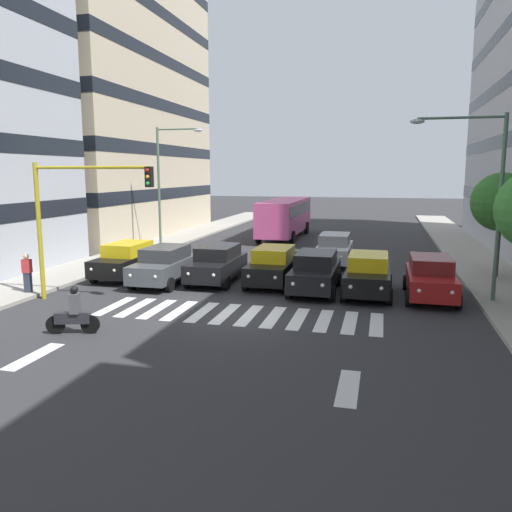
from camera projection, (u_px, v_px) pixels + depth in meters
The scene contains 20 objects.
ground_plane at pixel (237, 314), 18.56m from camera, with size 180.00×180.00×0.00m, color #2D2D30.
building_right_block_0 at pixel (106, 41), 40.29m from camera, with size 9.93×20.85×30.82m.
crosswalk_markings at pixel (237, 314), 18.56m from camera, with size 10.35×2.80×0.01m.
lane_arrow_0 at pixel (348, 388), 12.25m from camera, with size 0.50×2.20×0.01m, color silver.
lane_arrow_1 at pixel (34, 356), 14.34m from camera, with size 0.50×2.20×0.01m, color silver.
car_0 at pixel (431, 277), 20.77m from camera, with size 2.02×4.44×1.72m.
car_1 at pixel (368, 274), 21.45m from camera, with size 2.02×4.44×1.72m.
car_2 at pixel (315, 272), 21.96m from camera, with size 2.02×4.44×1.72m.
car_3 at pixel (273, 266), 23.39m from camera, with size 2.02×4.44×1.72m.
car_4 at pixel (217, 264), 23.91m from camera, with size 2.02×4.44×1.72m.
car_5 at pixel (164, 265), 23.57m from camera, with size 2.02×4.44×1.72m.
car_6 at pixel (127, 260), 24.94m from camera, with size 2.02×4.44×1.72m.
car_row2_0 at pixel (334, 249), 28.48m from camera, with size 2.02×4.44×1.72m.
bus_behind_traffic at pixel (285, 214), 40.00m from camera, with size 2.78×10.50×3.00m.
motorcycle_with_rider at pixel (73, 314), 16.26m from camera, with size 1.66×0.58×1.57m.
traffic_light_gantry at pixel (71, 208), 19.91m from camera, with size 5.08×0.36×5.50m.
street_lamp_left at pixel (484, 186), 19.50m from camera, with size 3.54×0.28×7.17m.
street_lamp_right at pixel (165, 175), 33.18m from camera, with size 3.14×0.28×7.84m.
street_tree_1 at pixel (501, 202), 24.06m from camera, with size 2.78×2.78×4.97m.
pedestrian_waiting at pixel (27, 272), 21.25m from camera, with size 0.36×0.24×1.63m.
Camera 1 is at (-5.02, 17.27, 5.12)m, focal length 35.78 mm.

